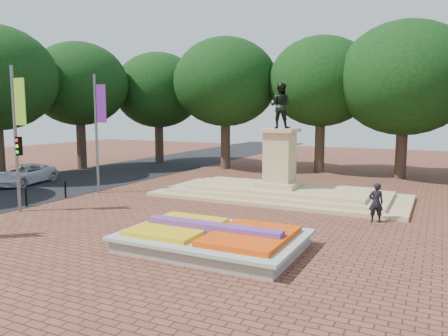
% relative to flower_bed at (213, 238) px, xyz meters
% --- Properties ---
extents(ground, '(90.00, 90.00, 0.00)m').
position_rel_flower_bed_xyz_m(ground, '(-1.03, 2.00, -0.38)').
color(ground, brown).
rests_on(ground, ground).
extents(asphalt_street, '(9.00, 90.00, 0.02)m').
position_rel_flower_bed_xyz_m(asphalt_street, '(-16.03, 7.00, -0.37)').
color(asphalt_street, black).
rests_on(asphalt_street, ground).
extents(flower_bed, '(6.30, 4.30, 0.91)m').
position_rel_flower_bed_xyz_m(flower_bed, '(0.00, 0.00, 0.00)').
color(flower_bed, gray).
rests_on(flower_bed, ground).
extents(monument, '(14.00, 6.00, 6.40)m').
position_rel_flower_bed_xyz_m(monument, '(-1.03, 10.00, 0.50)').
color(monument, tan).
rests_on(monument, ground).
extents(tree_row_back, '(44.80, 8.80, 10.43)m').
position_rel_flower_bed_xyz_m(tree_row_back, '(1.31, 20.00, 6.29)').
color(tree_row_back, '#32241B').
rests_on(tree_row_back, ground).
extents(banner_poles, '(0.88, 11.17, 7.00)m').
position_rel_flower_bed_xyz_m(banner_poles, '(-11.10, 0.69, 3.50)').
color(banner_poles, slate).
rests_on(banner_poles, ground).
extents(bollard_row, '(0.12, 13.12, 0.98)m').
position_rel_flower_bed_xyz_m(bollard_row, '(-11.73, 0.50, 0.15)').
color(bollard_row, black).
rests_on(bollard_row, ground).
extents(van, '(3.19, 5.21, 1.35)m').
position_rel_flower_bed_xyz_m(van, '(-17.84, 6.59, 0.30)').
color(van, silver).
rests_on(van, ground).
extents(pedestrian, '(0.75, 0.62, 1.75)m').
position_rel_flower_bed_xyz_m(pedestrian, '(4.66, 6.50, 0.50)').
color(pedestrian, black).
rests_on(pedestrian, ground).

